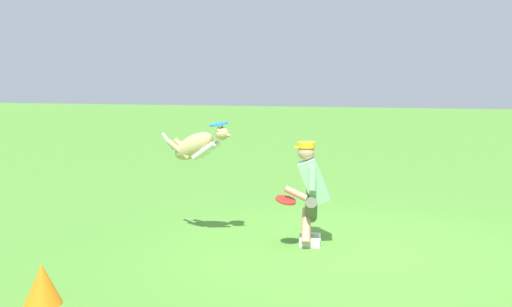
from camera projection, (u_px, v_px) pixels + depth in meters
The scene contains 6 objects.
ground_plane at pixel (355, 254), 7.19m from camera, with size 60.00×60.00×0.00m, color #508F32.
person at pixel (311, 190), 7.52m from camera, with size 0.56×0.65×1.29m.
dog at pixel (197, 146), 7.77m from camera, with size 1.01×0.38×0.55m.
frisbee_flying at pixel (219, 124), 7.64m from camera, with size 0.24×0.24×0.02m, color #2284E5.
frisbee_held at pixel (286, 200), 7.33m from camera, with size 0.25×0.25×0.02m, color red.
training_cone at pixel (43, 284), 5.61m from camera, with size 0.35×0.35×0.39m, color orange.
Camera 1 is at (-0.38, 7.05, 2.16)m, focal length 42.36 mm.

